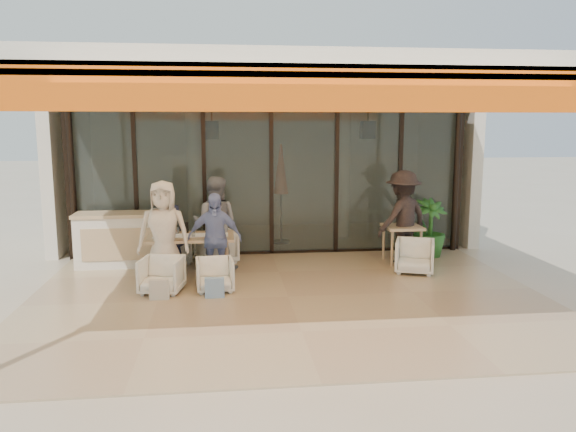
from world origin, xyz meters
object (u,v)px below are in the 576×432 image
(host_counter, at_px, (126,239))
(chair_near_left, at_px, (162,273))
(diner_periwinkle, at_px, (215,238))
(potted_palm, at_px, (429,228))
(dining_table, at_px, (191,239))
(side_table, at_px, (402,231))
(standing_woman, at_px, (403,217))
(chair_far_left, at_px, (172,248))
(side_chair, at_px, (415,255))
(chair_near_right, at_px, (215,273))
(diner_cream, at_px, (164,233))
(diner_navy, at_px, (169,230))
(diner_grey, at_px, (215,224))
(chair_far_right, at_px, (216,245))

(host_counter, relative_size, chair_near_left, 2.83)
(diner_periwinkle, xyz_separation_m, potted_palm, (4.29, 1.40, -0.18))
(dining_table, xyz_separation_m, side_table, (4.01, 0.51, -0.05))
(host_counter, bearing_deg, standing_woman, -3.24)
(diner_periwinkle, xyz_separation_m, side_table, (3.58, 0.96, -0.14))
(host_counter, relative_size, chair_far_left, 2.92)
(chair_near_left, distance_m, side_chair, 4.48)
(host_counter, height_order, chair_near_right, host_counter)
(side_chair, bearing_deg, standing_woman, 109.57)
(chair_near_right, bearing_deg, side_chair, 6.68)
(host_counter, relative_size, side_table, 2.48)
(diner_cream, distance_m, side_table, 4.53)
(chair_far_left, height_order, diner_navy, diner_navy)
(diner_cream, bearing_deg, diner_grey, 51.23)
(diner_navy, relative_size, side_chair, 2.24)
(dining_table, bearing_deg, side_chair, -3.48)
(chair_near_right, xyz_separation_m, diner_periwinkle, (0.00, 0.50, 0.47))
(chair_far_left, xyz_separation_m, chair_near_right, (0.84, -1.90, -0.02))
(chair_near_left, bearing_deg, side_table, 29.13)
(host_counter, distance_m, diner_cream, 1.59)
(chair_far_left, height_order, diner_periwinkle, diner_periwinkle)
(chair_near_left, distance_m, diner_grey, 1.72)
(dining_table, distance_m, chair_near_right, 1.11)
(diner_cream, xyz_separation_m, side_chair, (4.42, 0.21, -0.54))
(host_counter, distance_m, chair_near_right, 2.48)
(diner_grey, bearing_deg, chair_near_left, 71.59)
(chair_near_left, xyz_separation_m, standing_woman, (4.44, 1.51, 0.58))
(diner_grey, xyz_separation_m, side_table, (3.58, 0.06, -0.23))
(chair_far_left, relative_size, diner_periwinkle, 0.41)
(dining_table, distance_m, chair_near_left, 1.10)
(chair_far_left, relative_size, chair_near_right, 1.05)
(diner_periwinkle, height_order, potted_palm, diner_periwinkle)
(chair_far_right, bearing_deg, diner_cream, 39.26)
(host_counter, xyz_separation_m, standing_woman, (5.28, -0.30, 0.37))
(dining_table, xyz_separation_m, diner_navy, (-0.41, 0.44, 0.09))
(chair_far_right, distance_m, diner_cream, 1.71)
(side_table, distance_m, standing_woman, 0.27)
(dining_table, relative_size, side_table, 2.01)
(dining_table, relative_size, chair_far_right, 2.08)
(dining_table, height_order, potted_palm, potted_palm)
(dining_table, relative_size, chair_near_right, 2.49)
(side_chair, bearing_deg, host_counter, -170.93)
(diner_grey, bearing_deg, host_counter, -1.00)
(chair_near_left, bearing_deg, dining_table, 77.41)
(chair_far_left, distance_m, diner_grey, 1.12)
(diner_grey, bearing_deg, side_chair, -178.32)
(chair_far_right, bearing_deg, dining_table, 45.95)
(diner_grey, bearing_deg, diner_navy, 12.55)
(chair_far_right, xyz_separation_m, diner_navy, (-0.84, -0.50, 0.41))
(chair_far_right, xyz_separation_m, standing_woman, (3.60, -0.39, 0.54))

